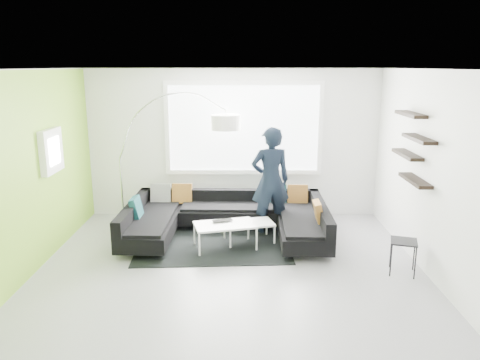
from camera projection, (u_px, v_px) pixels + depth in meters
name	position (u px, v px, depth m)	size (l,w,h in m)	color
ground	(230.00, 267.00, 6.78)	(5.50, 5.50, 0.00)	gray
room_shell	(233.00, 141.00, 6.55)	(5.54, 5.04, 2.82)	white
sectional_sofa	(227.00, 221.00, 7.83)	(3.35, 2.11, 0.71)	black
rug	(213.00, 244.00, 7.64)	(2.43, 1.77, 0.01)	black
coffee_table	(237.00, 233.00, 7.58)	(1.23, 0.71, 0.40)	white
arc_lamp	(120.00, 158.00, 8.52)	(2.26, 0.87, 2.40)	silver
side_table	(403.00, 257.00, 6.53)	(0.35, 0.35, 0.48)	black
person	(270.00, 181.00, 8.01)	(0.75, 0.56, 1.85)	black
laptop	(223.00, 222.00, 7.48)	(0.38, 0.31, 0.03)	black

